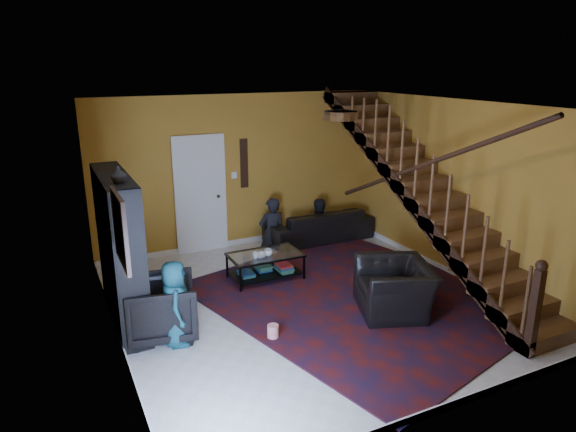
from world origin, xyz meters
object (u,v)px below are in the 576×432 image
armchair_right (395,288)px  sofa (319,225)px  bookshelf (121,253)px  coffee_table (265,265)px  armchair_left (163,308)px

armchair_right → sofa: bearing=-168.6°
bookshelf → coffee_table: bearing=10.6°
armchair_right → coffee_table: (-1.17, 1.78, -0.10)m
sofa → coffee_table: sofa is taller
coffee_table → bookshelf: bearing=-169.4°
bookshelf → armchair_left: bearing=-60.8°
armchair_right → armchair_left: bearing=-82.5°
bookshelf → armchair_left: 0.93m
armchair_right → coffee_table: 2.13m
coffee_table → armchair_right: bearing=-56.8°
armchair_right → coffee_table: size_ratio=0.95×
coffee_table → armchair_left: bearing=-150.5°
bookshelf → coffee_table: 2.36m
bookshelf → sofa: size_ratio=0.97×
sofa → armchair_right: size_ratio=1.93×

